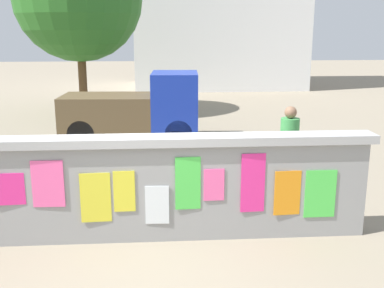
# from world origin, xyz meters

# --- Properties ---
(ground) EXTENTS (60.00, 60.00, 0.00)m
(ground) POSITION_xyz_m (0.00, 8.00, 0.00)
(ground) COLOR gray
(poster_wall) EXTENTS (6.33, 0.42, 1.52)m
(poster_wall) POSITION_xyz_m (0.00, -0.00, 0.78)
(poster_wall) COLOR gray
(poster_wall) RESTS_ON ground
(auto_rickshaw_truck) EXTENTS (3.68, 1.70, 1.85)m
(auto_rickshaw_truck) POSITION_xyz_m (-0.47, 6.10, 0.90)
(auto_rickshaw_truck) COLOR black
(auto_rickshaw_truck) RESTS_ON ground
(motorcycle) EXTENTS (1.90, 0.56, 0.87)m
(motorcycle) POSITION_xyz_m (0.94, 2.98, 0.46)
(motorcycle) COLOR black
(motorcycle) RESTS_ON ground
(bicycle_near) EXTENTS (1.71, 0.44, 0.95)m
(bicycle_near) POSITION_xyz_m (-2.49, 2.66, 0.36)
(bicycle_near) COLOR black
(bicycle_near) RESTS_ON ground
(bicycle_far) EXTENTS (1.71, 0.44, 0.95)m
(bicycle_far) POSITION_xyz_m (-0.50, 1.63, 0.36)
(bicycle_far) COLOR black
(bicycle_far) RESTS_ON ground
(person_walking) EXTENTS (0.36, 0.36, 1.62)m
(person_walking) POSITION_xyz_m (2.45, 1.80, 0.99)
(person_walking) COLOR #BF6626
(person_walking) RESTS_ON ground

